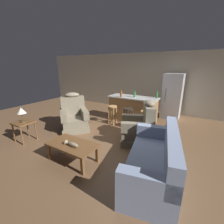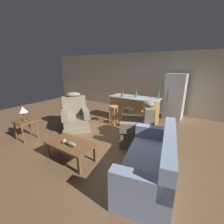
{
  "view_description": "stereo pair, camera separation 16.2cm",
  "coord_description": "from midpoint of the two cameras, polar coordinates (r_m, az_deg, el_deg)",
  "views": [
    {
      "loc": [
        2.1,
        -3.68,
        2.05
      ],
      "look_at": [
        -0.04,
        -0.1,
        0.75
      ],
      "focal_mm": 24.0,
      "sensor_mm": 36.0,
      "label": 1
    },
    {
      "loc": [
        2.23,
        -3.59,
        2.05
      ],
      "look_at": [
        -0.04,
        -0.1,
        0.75
      ],
      "focal_mm": 24.0,
      "sensor_mm": 36.0,
      "label": 2
    }
  ],
  "objects": [
    {
      "name": "end_table",
      "position": [
        4.88,
        -29.32,
        -3.99
      ],
      "size": [
        0.48,
        0.48,
        0.56
      ],
      "color": "brown",
      "rests_on": "ground_plane"
    },
    {
      "name": "refrigerator",
      "position": [
        6.38,
        23.45,
        5.33
      ],
      "size": [
        0.7,
        0.69,
        1.76
      ],
      "color": "#B7B7BC",
      "rests_on": "ground_plane"
    },
    {
      "name": "bar_stool_right",
      "position": [
        4.86,
        13.79,
        -2.16
      ],
      "size": [
        0.32,
        0.32,
        0.68
      ],
      "color": "#A87A47",
      "rests_on": "ground_plane"
    },
    {
      "name": "kitchen_island",
      "position": [
        5.66,
        9.22,
        0.97
      ],
      "size": [
        1.8,
        0.7,
        0.95
      ],
      "color": "olive",
      "rests_on": "ground_plane"
    },
    {
      "name": "bottle_wine_dark",
      "position": [
        5.45,
        4.82,
        6.76
      ],
      "size": [
        0.08,
        0.08,
        0.28
      ],
      "color": "brown",
      "rests_on": "kitchen_island"
    },
    {
      "name": "table_lamp",
      "position": [
        4.75,
        -29.98,
        0.56
      ],
      "size": [
        0.24,
        0.24,
        0.41
      ],
      "color": "#4C3823",
      "rests_on": "end_table"
    },
    {
      "name": "bottle_tall_green",
      "position": [
        5.46,
        9.94,
        6.49
      ],
      "size": [
        0.08,
        0.08,
        0.26
      ],
      "color": "#2D6B38",
      "rests_on": "kitchen_island"
    },
    {
      "name": "ground_plane",
      "position": [
        4.7,
        2.09,
        -8.53
      ],
      "size": [
        12.0,
        12.0,
        0.0
      ],
      "color": "brown"
    },
    {
      "name": "bar_stool_middle",
      "position": [
        5.07,
        7.33,
        -0.95
      ],
      "size": [
        0.32,
        0.32,
        0.68
      ],
      "color": "black",
      "rests_on": "ground_plane"
    },
    {
      "name": "bottle_short_amber",
      "position": [
        5.45,
        18.05,
        6.04
      ],
      "size": [
        0.07,
        0.07,
        0.3
      ],
      "color": "#2D6B38",
      "rests_on": "kitchen_island"
    },
    {
      "name": "coffee_table",
      "position": [
        3.49,
        -14.18,
        -12.19
      ],
      "size": [
        1.1,
        0.6,
        0.42
      ],
      "color": "brown",
      "rests_on": "ground_plane"
    },
    {
      "name": "recliner_near_island",
      "position": [
        4.18,
        11.48,
        -5.98
      ],
      "size": [
        1.11,
        1.11,
        1.2
      ],
      "rotation": [
        0.0,
        0.0,
        3.57
      ],
      "color": "#756B56",
      "rests_on": "ground_plane"
    },
    {
      "name": "fish_figurine",
      "position": [
        3.36,
        -14.46,
        -11.53
      ],
      "size": [
        0.34,
        0.1,
        0.1
      ],
      "color": "#4C3823",
      "rests_on": "coffee_table"
    },
    {
      "name": "back_wall",
      "position": [
        7.14,
        15.51,
        10.69
      ],
      "size": [
        12.0,
        0.05,
        2.6
      ],
      "color": "#A89E89",
      "rests_on": "ground_plane"
    },
    {
      "name": "couch",
      "position": [
        3.03,
        16.45,
        -17.8
      ],
      "size": [
        1.22,
        2.03,
        0.94
      ],
      "rotation": [
        0.0,
        0.0,
        3.35
      ],
      "color": "#8493B2",
      "rests_on": "ground_plane"
    },
    {
      "name": "bar_stool_left",
      "position": [
        5.35,
        1.47,
        0.16
      ],
      "size": [
        0.32,
        0.32,
        0.68
      ],
      "color": "#A87A47",
      "rests_on": "ground_plane"
    },
    {
      "name": "recliner_near_lamp",
      "position": [
        5.13,
        -12.97,
        -1.63
      ],
      "size": [
        1.18,
        1.18,
        1.2
      ],
      "rotation": [
        0.0,
        0.0,
        -0.7
      ],
      "color": "#756B56",
      "rests_on": "ground_plane"
    }
  ]
}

